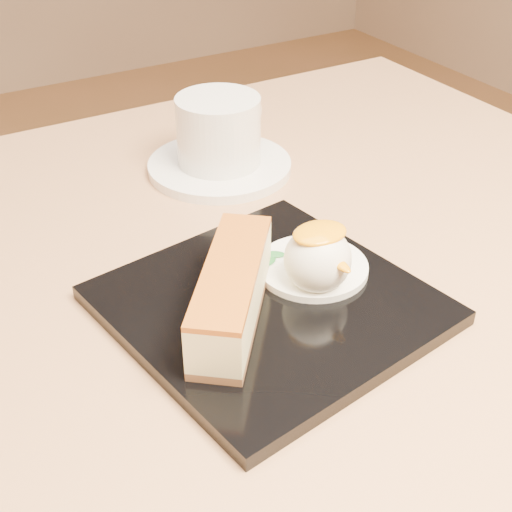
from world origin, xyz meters
TOP-DOWN VIEW (x-y plane):
  - table at (0.00, 0.00)m, footprint 0.80×0.80m
  - dessert_plate at (-0.06, -0.04)m, footprint 0.25×0.25m
  - cheesecake at (-0.09, -0.04)m, footprint 0.12×0.14m
  - cream_smear at (-0.01, -0.02)m, footprint 0.09×0.09m
  - ice_cream_scoop at (-0.02, -0.04)m, footprint 0.05×0.05m
  - mango_sauce at (-0.02, -0.04)m, footprint 0.04×0.03m
  - mint_sprig at (-0.04, 0.00)m, footprint 0.04×0.03m
  - saucer at (0.02, 0.20)m, footprint 0.15×0.15m
  - coffee_cup at (0.02, 0.20)m, footprint 0.11×0.09m

SIDE VIEW (x-z plane):
  - table at x=0.00m, z-range 0.20..0.92m
  - saucer at x=0.02m, z-range 0.72..0.73m
  - dessert_plate at x=-0.06m, z-range 0.72..0.73m
  - cream_smear at x=-0.01m, z-range 0.73..0.74m
  - mint_sprig at x=-0.04m, z-range 0.74..0.74m
  - cheesecake at x=-0.09m, z-range 0.73..0.78m
  - ice_cream_scoop at x=-0.02m, z-range 0.73..0.78m
  - coffee_cup at x=0.02m, z-range 0.73..0.80m
  - mango_sauce at x=-0.02m, z-range 0.78..0.78m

